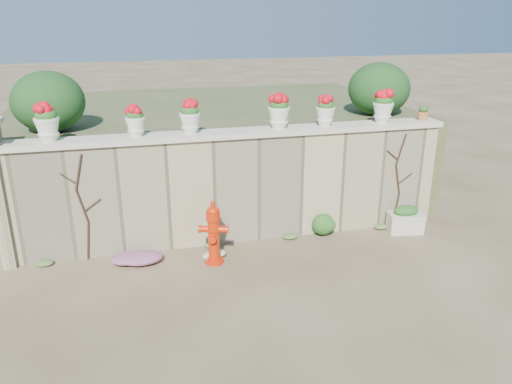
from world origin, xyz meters
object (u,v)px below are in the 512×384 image
object	(u,v)px
fire_hydrant	(214,232)
urn_pot_0	(47,122)
terracotta_pot	(423,114)
planter_box	(405,220)

from	to	relation	value
fire_hydrant	urn_pot_0	size ratio (longest dim) A/B	1.82
urn_pot_0	terracotta_pot	xyz separation A→B (m)	(6.84, 0.00, -0.18)
fire_hydrant	planter_box	world-z (taller)	fire_hydrant
urn_pot_0	terracotta_pot	world-z (taller)	urn_pot_0
planter_box	terracotta_pot	world-z (taller)	terracotta_pot
urn_pot_0	planter_box	bearing A→B (deg)	-4.77
planter_box	terracotta_pot	size ratio (longest dim) A/B	2.64
fire_hydrant	planter_box	distance (m)	3.88
urn_pot_0	terracotta_pot	bearing A→B (deg)	0.00
fire_hydrant	urn_pot_0	bearing A→B (deg)	177.57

